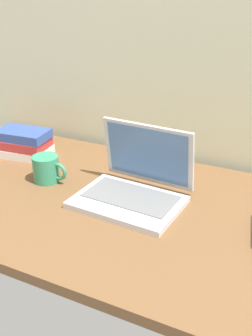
# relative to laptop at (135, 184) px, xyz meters

# --- Properties ---
(desk) EXTENTS (1.60, 0.76, 0.03)m
(desk) POSITION_rel_laptop_xyz_m (-0.01, -0.05, -0.06)
(desk) COLOR brown
(desk) RESTS_ON ground
(laptop) EXTENTS (0.32, 0.27, 0.22)m
(laptop) POSITION_rel_laptop_xyz_m (0.00, 0.00, 0.00)
(laptop) COLOR silver
(laptop) RESTS_ON desk
(coffee_mug) EXTENTS (0.12, 0.09, 0.09)m
(coffee_mug) POSITION_rel_laptop_xyz_m (-0.31, -0.02, -0.00)
(coffee_mug) COLOR #338C66
(coffee_mug) RESTS_ON desk
(book_stack) EXTENTS (0.21, 0.15, 0.10)m
(book_stack) POSITION_rel_laptop_xyz_m (-0.52, 0.12, 0.00)
(book_stack) COLOR silver
(book_stack) RESTS_ON desk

